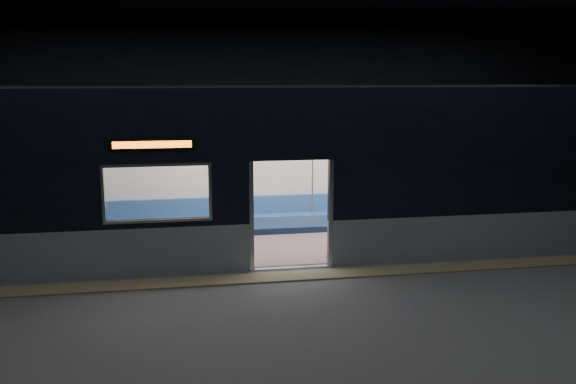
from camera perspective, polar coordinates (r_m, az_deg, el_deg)
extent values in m
cube|color=#47494C|center=(10.54, 1.32, -8.93)|extent=(24.00, 14.00, 0.01)
cube|color=black|center=(16.85, -3.26, 7.25)|extent=(24.00, 0.04, 5.00)
cube|color=black|center=(3.52, 24.21, -7.80)|extent=(24.00, 0.04, 5.00)
cube|color=#8C7F59|center=(11.04, 0.76, -7.87)|extent=(22.80, 0.50, 0.03)
cube|color=gray|center=(11.60, -24.13, -5.67)|extent=(8.30, 0.12, 0.90)
cube|color=gray|center=(13.11, 21.69, -3.65)|extent=(8.30, 0.12, 0.90)
cube|color=black|center=(11.28, -24.76, 2.15)|extent=(8.30, 0.12, 2.30)
cube|color=black|center=(12.83, 22.20, 3.29)|extent=(8.30, 0.12, 2.30)
cube|color=black|center=(11.00, 0.31, 5.98)|extent=(1.40, 0.12, 1.15)
cube|color=#B7BABC|center=(11.14, -3.45, -2.31)|extent=(0.08, 0.14, 2.05)
cube|color=#B7BABC|center=(11.40, 3.97, -2.02)|extent=(0.08, 0.14, 2.05)
cube|color=black|center=(10.78, -12.58, 4.36)|extent=(1.50, 0.04, 0.18)
cube|color=#E75E0E|center=(10.77, -12.58, 4.36)|extent=(1.34, 0.03, 0.12)
cube|color=silver|center=(13.94, -1.78, 2.78)|extent=(18.00, 0.12, 3.20)
cube|color=black|center=(12.38, -0.88, 9.54)|extent=(18.00, 3.00, 0.15)
cube|color=#7F5E5C|center=(12.87, -0.83, -5.10)|extent=(17.76, 2.76, 0.04)
cube|color=silver|center=(12.44, -0.86, 5.28)|extent=(17.76, 2.76, 0.10)
cube|color=#325C91|center=(13.89, -1.56, -2.95)|extent=(11.00, 0.48, 0.41)
cube|color=#325C91|center=(13.98, -1.68, -1.15)|extent=(11.00, 0.10, 0.40)
cube|color=#7C5B67|center=(11.70, -16.23, -6.05)|extent=(4.40, 0.48, 0.41)
cube|color=#7C5B67|center=(12.74, 14.83, -4.59)|extent=(4.40, 0.48, 0.41)
cylinder|color=silver|center=(11.39, -4.68, -1.29)|extent=(0.04, 0.04, 2.26)
cylinder|color=silver|center=(13.60, -5.55, 0.70)|extent=(0.04, 0.04, 2.26)
cylinder|color=silver|center=(11.71, 4.61, -0.95)|extent=(0.04, 0.04, 2.26)
cylinder|color=silver|center=(13.87, 2.30, 0.94)|extent=(0.04, 0.04, 2.26)
cylinder|color=silver|center=(13.54, -1.57, 4.03)|extent=(11.00, 0.03, 0.03)
cube|color=black|center=(14.28, 9.85, -1.54)|extent=(0.17, 0.48, 0.16)
cube|color=black|center=(14.35, 10.65, -1.51)|extent=(0.17, 0.48, 0.16)
cylinder|color=black|center=(14.14, 10.11, -2.83)|extent=(0.11, 0.11, 0.43)
cylinder|color=black|center=(14.21, 10.92, -2.78)|extent=(0.11, 0.11, 0.43)
cube|color=pink|center=(14.49, 9.99, -1.28)|extent=(0.41, 0.22, 0.20)
cylinder|color=pink|center=(14.45, 9.99, 0.13)|extent=(0.46, 0.46, 0.53)
sphere|color=tan|center=(14.36, 10.07, 1.59)|extent=(0.21, 0.21, 0.21)
sphere|color=black|center=(14.40, 10.02, 1.77)|extent=(0.22, 0.22, 0.22)
cube|color=black|center=(14.22, 10.44, -1.01)|extent=(0.33, 0.31, 0.13)
cube|color=white|center=(14.33, 6.89, 2.52)|extent=(1.07, 0.03, 0.69)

